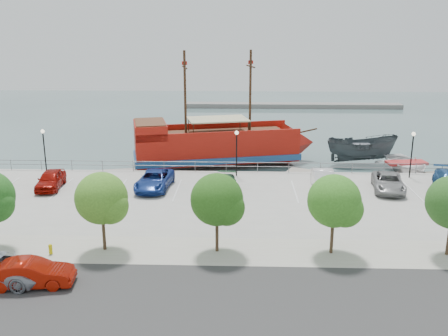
{
  "coord_description": "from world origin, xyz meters",
  "views": [
    {
      "loc": [
        0.44,
        -38.25,
        13.3
      ],
      "look_at": [
        -1.0,
        2.0,
        2.0
      ],
      "focal_mm": 40.0,
      "sensor_mm": 36.0,
      "label": 1
    }
  ],
  "objects": [
    {
      "name": "parked_car_g",
      "position": [
        12.92,
        2.53,
        0.74
      ],
      "size": [
        3.23,
        5.61,
        1.47
      ],
      "primitive_type": "imported",
      "rotation": [
        0.0,
        0.0,
        -0.16
      ],
      "color": "gray",
      "rests_on": "land_slab"
    },
    {
      "name": "dock_east",
      "position": [
        16.55,
        9.2,
        -0.79
      ],
      "size": [
        7.49,
        3.09,
        0.42
      ],
      "primitive_type": "cube",
      "rotation": [
        0.0,
        0.0,
        0.14
      ],
      "color": "slate",
      "rests_on": "ground"
    },
    {
      "name": "speedboat",
      "position": [
        17.29,
        11.44,
        -0.3
      ],
      "size": [
        5.84,
        7.46,
        1.41
      ],
      "primitive_type": "imported",
      "rotation": [
        0.0,
        0.0,
        0.15
      ],
      "color": "white",
      "rests_on": "ground"
    },
    {
      "name": "street_sedan",
      "position": [
        -10.69,
        -14.64,
        0.74
      ],
      "size": [
        4.65,
        2.04,
        1.49
      ],
      "primitive_type": "imported",
      "rotation": [
        0.0,
        0.0,
        1.68
      ],
      "color": "#8F1104",
      "rests_on": "street"
    },
    {
      "name": "tree_d",
      "position": [
        -0.85,
        -10.07,
        3.3
      ],
      "size": [
        3.3,
        3.2,
        5.0
      ],
      "color": "#473321",
      "rests_on": "sidewalk"
    },
    {
      "name": "parked_car_f",
      "position": [
        7.47,
        2.65,
        0.82
      ],
      "size": [
        1.83,
        4.99,
        1.63
      ],
      "primitive_type": "imported",
      "rotation": [
        0.0,
        0.0,
        -0.02
      ],
      "color": "white",
      "rests_on": "land_slab"
    },
    {
      "name": "seawall_railing",
      "position": [
        0.0,
        7.8,
        0.53
      ],
      "size": [
        50.0,
        0.06,
        1.0
      ],
      "color": "slate",
      "rests_on": "land_slab"
    },
    {
      "name": "pirate_ship",
      "position": [
        -0.89,
        14.26,
        1.13
      ],
      "size": [
        20.54,
        9.97,
        12.72
      ],
      "rotation": [
        0.0,
        0.0,
        0.24
      ],
      "color": "#A5150B",
      "rests_on": "ground"
    },
    {
      "name": "tree_c",
      "position": [
        -7.85,
        -10.07,
        3.3
      ],
      "size": [
        3.3,
        3.2,
        5.0
      ],
      "color": "#473321",
      "rests_on": "sidewalk"
    },
    {
      "name": "fire_hydrant",
      "position": [
        -11.11,
        -10.8,
        0.37
      ],
      "size": [
        0.24,
        0.24,
        0.69
      ],
      "rotation": [
        0.0,
        0.0,
        0.13
      ],
      "color": "#CEB708",
      "rests_on": "sidewalk"
    },
    {
      "name": "parked_car_c",
      "position": [
        -6.98,
        2.35,
        0.78
      ],
      "size": [
        3.0,
        5.78,
        1.56
      ],
      "primitive_type": "imported",
      "rotation": [
        0.0,
        0.0,
        -0.08
      ],
      "color": "navy",
      "rests_on": "land_slab"
    },
    {
      "name": "dock_west",
      "position": [
        -13.38,
        9.2,
        -0.8
      ],
      "size": [
        7.4,
        3.7,
        0.41
      ],
      "primitive_type": "cube",
      "rotation": [
        0.0,
        0.0,
        0.24
      ],
      "color": "gray",
      "rests_on": "ground"
    },
    {
      "name": "street",
      "position": [
        0.0,
        -16.0,
        0.01
      ],
      "size": [
        100.0,
        8.0,
        0.04
      ],
      "primitive_type": "cube",
      "color": "#353535",
      "rests_on": "land_slab"
    },
    {
      "name": "tree_e",
      "position": [
        6.15,
        -10.07,
        3.3
      ],
      "size": [
        3.3,
        3.2,
        5.0
      ],
      "color": "#473321",
      "rests_on": "sidewalk"
    },
    {
      "name": "parked_car_a",
      "position": [
        -15.92,
        2.14,
        0.78
      ],
      "size": [
        2.27,
        4.75,
        1.57
      ],
      "primitive_type": "imported",
      "rotation": [
        0.0,
        0.0,
        0.09
      ],
      "color": "#8C0A04",
      "rests_on": "land_slab"
    },
    {
      "name": "sidewalk",
      "position": [
        0.0,
        -10.0,
        0.01
      ],
      "size": [
        100.0,
        4.0,
        0.05
      ],
      "primitive_type": "cube",
      "color": "#A39D8C",
      "rests_on": "land_slab"
    },
    {
      "name": "far_shore",
      "position": [
        10.0,
        55.0,
        -0.6
      ],
      "size": [
        40.0,
        3.0,
        0.8
      ],
      "primitive_type": "cube",
      "color": "gray",
      "rests_on": "ground"
    },
    {
      "name": "lamp_post_right",
      "position": [
        16.0,
        6.5,
        2.94
      ],
      "size": [
        0.36,
        0.36,
        4.28
      ],
      "color": "black",
      "rests_on": "land_slab"
    },
    {
      "name": "ground",
      "position": [
        0.0,
        0.0,
        -1.0
      ],
      "size": [
        160.0,
        160.0,
        0.0
      ],
      "primitive_type": "plane",
      "color": "#395454"
    },
    {
      "name": "lamp_post_mid",
      "position": [
        0.0,
        6.5,
        2.94
      ],
      "size": [
        0.36,
        0.36,
        4.28
      ],
      "color": "black",
      "rests_on": "land_slab"
    },
    {
      "name": "patrol_boat",
      "position": [
        13.48,
        14.66,
        0.48
      ],
      "size": [
        7.82,
        3.38,
        2.96
      ],
      "primitive_type": "imported",
      "rotation": [
        0.0,
        0.0,
        1.64
      ],
      "color": "#3B4347",
      "rests_on": "ground"
    },
    {
      "name": "lamp_post_left",
      "position": [
        -18.0,
        6.5,
        2.94
      ],
      "size": [
        0.36,
        0.36,
        4.28
      ],
      "color": "black",
      "rests_on": "land_slab"
    },
    {
      "name": "dock_mid",
      "position": [
        8.78,
        9.2,
        -0.78
      ],
      "size": [
        7.94,
        5.13,
        0.44
      ],
      "primitive_type": "cube",
      "rotation": [
        0.0,
        0.0,
        -0.42
      ],
      "color": "gray",
      "rests_on": "ground"
    },
    {
      "name": "parked_car_d",
      "position": [
        -1.03,
        1.48,
        0.67
      ],
      "size": [
        2.31,
        4.75,
        1.33
      ],
      "primitive_type": "imported",
      "rotation": [
        0.0,
        0.0,
        -0.1
      ],
      "color": "#2F5E3F",
      "rests_on": "land_slab"
    }
  ]
}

